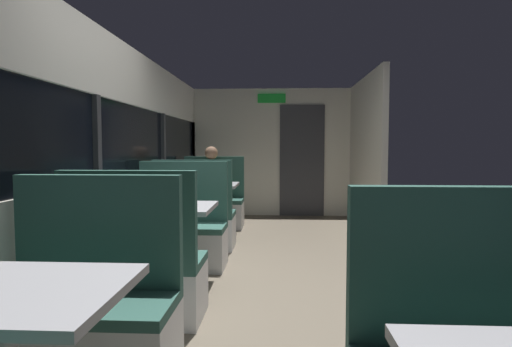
# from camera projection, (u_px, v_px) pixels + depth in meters

# --- Properties ---
(ground_plane) EXTENTS (3.30, 9.20, 0.02)m
(ground_plane) POSITION_uv_depth(u_px,v_px,m) (263.00, 295.00, 3.66)
(ground_plane) COLOR #665B4C
(carriage_window_panel_left) EXTENTS (0.09, 8.48, 2.30)m
(carriage_window_panel_left) POSITION_uv_depth(u_px,v_px,m) (95.00, 164.00, 3.66)
(carriage_window_panel_left) COLOR beige
(carriage_window_panel_left) RESTS_ON ground_plane
(carriage_end_bulkhead) EXTENTS (2.90, 0.11, 2.30)m
(carriage_end_bulkhead) POSITION_uv_depth(u_px,v_px,m) (275.00, 153.00, 7.76)
(carriage_end_bulkhead) COLOR beige
(carriage_end_bulkhead) RESTS_ON ground_plane
(carriage_aisle_panel_right) EXTENTS (0.08, 2.40, 2.30)m
(carriage_aisle_panel_right) POSITION_uv_depth(u_px,v_px,m) (365.00, 154.00, 6.50)
(carriage_aisle_panel_right) COLOR beige
(carriage_aisle_panel_right) RESTS_ON ground_plane
(dining_table_near_window) EXTENTS (0.90, 0.70, 0.74)m
(dining_table_near_window) POSITION_uv_depth(u_px,v_px,m) (2.00, 314.00, 1.58)
(dining_table_near_window) COLOR #9E9EA3
(dining_table_near_window) RESTS_ON ground_plane
(bench_near_window_facing_entry) EXTENTS (0.95, 0.50, 1.10)m
(bench_near_window_facing_entry) POSITION_uv_depth(u_px,v_px,m) (88.00, 320.00, 2.30)
(bench_near_window_facing_entry) COLOR silver
(bench_near_window_facing_entry) RESTS_ON ground_plane
(dining_table_mid_window) EXTENTS (0.90, 0.70, 0.74)m
(dining_table_mid_window) POSITION_uv_depth(u_px,v_px,m) (162.00, 217.00, 3.76)
(dining_table_mid_window) COLOR #9E9EA3
(dining_table_mid_window) RESTS_ON ground_plane
(bench_mid_window_facing_end) EXTENTS (0.95, 0.50, 1.10)m
(bench_mid_window_facing_end) POSITION_uv_depth(u_px,v_px,m) (136.00, 275.00, 3.08)
(bench_mid_window_facing_end) COLOR silver
(bench_mid_window_facing_end) RESTS_ON ground_plane
(bench_mid_window_facing_entry) EXTENTS (0.95, 0.50, 1.10)m
(bench_mid_window_facing_entry) POSITION_uv_depth(u_px,v_px,m) (181.00, 235.00, 4.48)
(bench_mid_window_facing_entry) COLOR silver
(bench_mid_window_facing_entry) RESTS_ON ground_plane
(dining_table_far_window) EXTENTS (0.90, 0.70, 0.74)m
(dining_table_far_window) POSITION_uv_depth(u_px,v_px,m) (205.00, 191.00, 5.94)
(dining_table_far_window) COLOR #9E9EA3
(dining_table_far_window) RESTS_ON ground_plane
(bench_far_window_facing_end) EXTENTS (0.95, 0.50, 1.10)m
(bench_far_window_facing_end) POSITION_uv_depth(u_px,v_px,m) (195.00, 222.00, 5.26)
(bench_far_window_facing_end) COLOR silver
(bench_far_window_facing_end) RESTS_ON ground_plane
(bench_far_window_facing_entry) EXTENTS (0.95, 0.50, 1.10)m
(bench_far_window_facing_entry) POSITION_uv_depth(u_px,v_px,m) (213.00, 206.00, 6.65)
(bench_far_window_facing_entry) COLOR silver
(bench_far_window_facing_entry) RESTS_ON ground_plane
(seated_passenger) EXTENTS (0.47, 0.55, 1.26)m
(seated_passenger) POSITION_uv_depth(u_px,v_px,m) (212.00, 193.00, 6.57)
(seated_passenger) COLOR #26262D
(seated_passenger) RESTS_ON ground_plane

